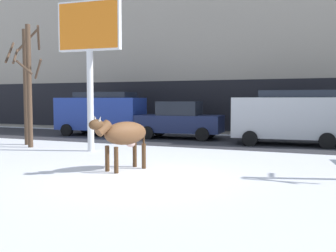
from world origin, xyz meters
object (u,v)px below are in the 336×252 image
object	(u,v)px
billboard	(89,35)
pedestrian_near_billboard	(99,116)
car_silver_van	(289,116)
car_navy_sedan	(179,120)
cow_brown	(124,134)
car_blue_van	(101,112)
bare_tree_left_lot	(26,81)
bare_tree_far_back	(29,84)

from	to	relation	value
billboard	pedestrian_near_billboard	world-z (taller)	billboard
car_silver_van	pedestrian_near_billboard	bearing A→B (deg)	164.40
billboard	car_navy_sedan	bearing A→B (deg)	75.83
billboard	car_navy_sedan	world-z (taller)	billboard
cow_brown	car_blue_van	size ratio (longest dim) A/B	0.40
billboard	pedestrian_near_billboard	bearing A→B (deg)	120.71
cow_brown	pedestrian_near_billboard	size ratio (longest dim) A/B	1.11
car_silver_van	bare_tree_left_lot	distance (m)	11.31
cow_brown	car_silver_van	distance (m)	8.69
billboard	bare_tree_far_back	distance (m)	3.41
cow_brown	bare_tree_left_lot	world-z (taller)	bare_tree_left_lot
car_navy_sedan	bare_tree_far_back	bearing A→B (deg)	-127.83
billboard	car_blue_van	bearing A→B (deg)	118.96
billboard	bare_tree_far_back	bearing A→B (deg)	179.46
car_blue_van	car_silver_van	xyz separation A→B (m)	(9.76, -0.62, 0.00)
car_silver_van	bare_tree_left_lot	world-z (taller)	bare_tree_left_lot
bare_tree_left_lot	billboard	bearing A→B (deg)	-10.63
pedestrian_near_billboard	bare_tree_left_lot	xyz separation A→B (m)	(1.15, -7.46, 1.84)
car_blue_van	pedestrian_near_billboard	bearing A→B (deg)	124.28
car_silver_van	billboard	bearing A→B (deg)	-143.51
billboard	car_blue_van	xyz separation A→B (m)	(-3.08, 5.56, -3.07)
car_navy_sedan	car_silver_van	xyz separation A→B (m)	(5.26, -0.69, 0.33)
bare_tree_far_back	billboard	bearing A→B (deg)	-0.54
cow_brown	car_blue_van	distance (m)	10.52
bare_tree_left_lot	bare_tree_far_back	size ratio (longest dim) A/B	1.02
cow_brown	car_navy_sedan	xyz separation A→B (m)	(-1.65, 8.59, -0.09)
billboard	car_silver_van	world-z (taller)	billboard
car_blue_van	car_navy_sedan	size ratio (longest dim) A/B	1.09
billboard	car_silver_van	distance (m)	8.86
bare_tree_left_lot	pedestrian_near_billboard	bearing A→B (deg)	98.76
billboard	pedestrian_near_billboard	size ratio (longest dim) A/B	3.21
car_blue_van	car_silver_van	distance (m)	9.78
car_blue_van	bare_tree_far_back	world-z (taller)	bare_tree_far_back
billboard	car_blue_van	world-z (taller)	billboard
bare_tree_far_back	car_silver_van	bearing A→B (deg)	27.08
car_navy_sedan	pedestrian_near_billboard	xyz separation A→B (m)	(-6.27, 2.53, -0.03)
cow_brown	car_blue_van	world-z (taller)	car_blue_van
billboard	car_navy_sedan	distance (m)	6.73
billboard	car_navy_sedan	size ratio (longest dim) A/B	1.29
car_blue_van	bare_tree_left_lot	xyz separation A→B (m)	(-0.62, -4.87, 1.48)
pedestrian_near_billboard	bare_tree_left_lot	bearing A→B (deg)	-81.24
car_blue_van	pedestrian_near_billboard	xyz separation A→B (m)	(-1.77, 2.59, -0.36)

